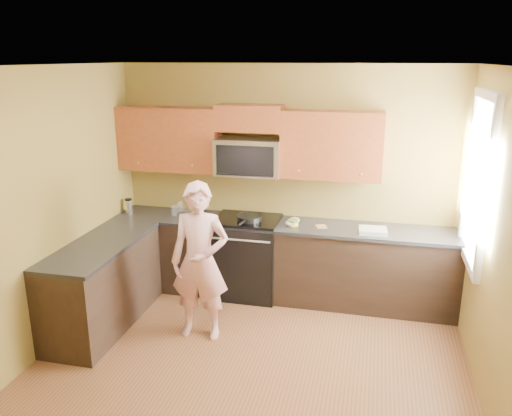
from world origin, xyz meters
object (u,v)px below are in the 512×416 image
(microwave, at_px, (249,174))
(butter_tub, at_px, (293,226))
(woman, at_px, (200,262))
(travel_mug, at_px, (129,212))
(frying_pan, at_px, (249,220))
(stove, at_px, (247,256))

(microwave, bearing_deg, butter_tub, -16.93)
(woman, bearing_deg, travel_mug, 137.51)
(butter_tub, bearing_deg, frying_pan, -177.52)
(butter_tub, bearing_deg, stove, 175.45)
(microwave, distance_m, butter_tub, 0.79)
(stove, relative_size, woman, 0.59)
(microwave, height_order, frying_pan, microwave)
(woman, distance_m, frying_pan, 1.02)
(microwave, relative_size, travel_mug, 4.33)
(microwave, height_order, butter_tub, microwave)
(woman, xyz_separation_m, travel_mug, (-1.28, 1.04, 0.11))
(butter_tub, xyz_separation_m, travel_mug, (-2.06, 0.04, 0.00))
(butter_tub, bearing_deg, microwave, 163.07)
(butter_tub, bearing_deg, woman, -127.59)
(stove, height_order, microwave, microwave)
(stove, relative_size, microwave, 1.25)
(woman, bearing_deg, butter_tub, 48.98)
(stove, height_order, travel_mug, travel_mug)
(stove, bearing_deg, butter_tub, -4.55)
(frying_pan, relative_size, travel_mug, 2.82)
(travel_mug, bearing_deg, woman, -39.06)
(stove, distance_m, travel_mug, 1.56)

